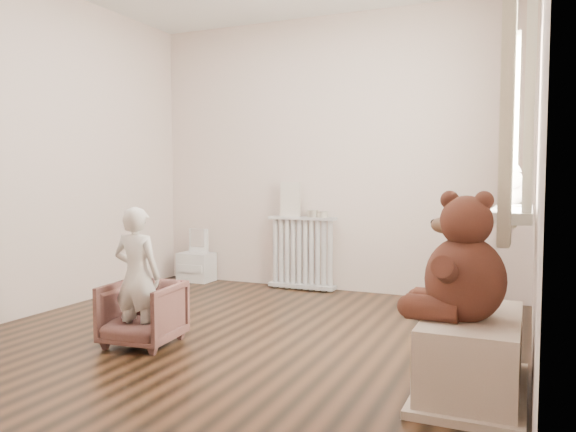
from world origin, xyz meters
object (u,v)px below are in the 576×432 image
at_px(toy_bench, 472,354).
at_px(teddy_bear, 465,263).
at_px(armchair, 143,314).
at_px(plush_cat, 513,190).
at_px(radiator, 302,249).
at_px(child, 137,276).
at_px(toy_vanity, 196,255).

relative_size(toy_bench, teddy_bear, 1.39).
distance_m(armchair, plush_cat, 2.48).
relative_size(toy_bench, plush_cat, 3.03).
height_order(armchair, toy_bench, armchair).
bearing_deg(radiator, toy_bench, -49.63).
relative_size(child, toy_bench, 1.04).
bearing_deg(toy_vanity, child, -66.52).
distance_m(armchair, child, 0.26).
xyz_separation_m(child, teddy_bear, (1.99, -0.05, 0.21)).
bearing_deg(armchair, toy_vanity, 108.82).
relative_size(toy_vanity, plush_cat, 1.94).
distance_m(radiator, armchair, 2.10).
bearing_deg(toy_vanity, teddy_bear, -36.40).
height_order(armchair, plush_cat, plush_cat).
distance_m(child, teddy_bear, 2.00).
bearing_deg(plush_cat, child, -133.92).
bearing_deg(toy_vanity, radiator, 1.46).
bearing_deg(toy_bench, toy_vanity, 145.24).
xyz_separation_m(toy_vanity, teddy_bear, (2.90, -2.14, 0.40)).
distance_m(toy_vanity, teddy_bear, 3.62).
relative_size(child, teddy_bear, 1.44).
relative_size(armchair, teddy_bear, 0.74).
relative_size(armchair, toy_bench, 0.53).
height_order(radiator, child, child).
xyz_separation_m(radiator, toy_vanity, (-1.18, -0.03, -0.11)).
xyz_separation_m(toy_vanity, plush_cat, (3.07, -1.12, 0.72)).
relative_size(radiator, child, 0.80).
xyz_separation_m(radiator, plush_cat, (1.90, -1.15, 0.61)).
xyz_separation_m(toy_vanity, toy_bench, (2.93, -2.04, -0.08)).
height_order(toy_bench, plush_cat, plush_cat).
bearing_deg(toy_bench, armchair, -179.87).
bearing_deg(plush_cat, armchair, -135.03).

